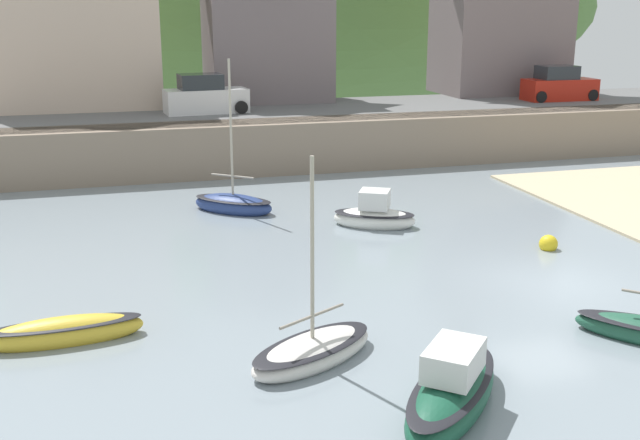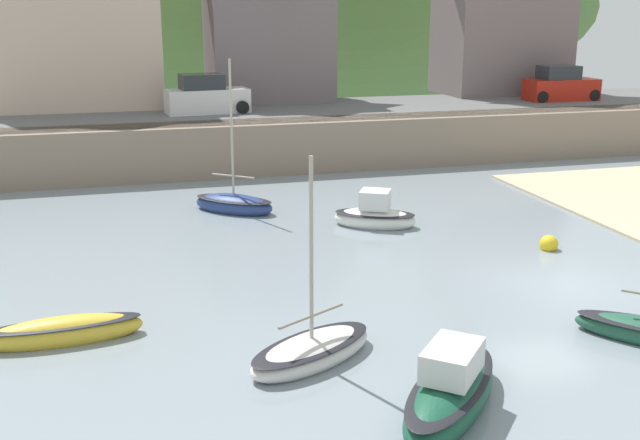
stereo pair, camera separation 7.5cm
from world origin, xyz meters
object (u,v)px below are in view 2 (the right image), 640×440
Objects in this scene: sailboat_nearest_shore at (64,332)px; sailboat_far_left at (234,204)px; waterfront_building_centre at (268,18)px; fishing_boat_green at (312,350)px; parked_car_near_slipway at (206,97)px; parked_car_by_wall at (561,86)px; mooring_buoy at (549,244)px; sailboat_white_hull at (375,216)px; waterfront_building_right at (503,7)px; sailboat_tall_mast at (451,392)px.

sailboat_nearest_shore is 0.63× the size of sailboat_far_left.
waterfront_building_centre is 1.50× the size of sailboat_far_left.
waterfront_building_centre is at bearing 50.56° from fishing_boat_green.
parked_car_near_slipway is (0.78, 23.79, 2.96)m from fishing_boat_green.
parked_car_by_wall is (26.33, 21.25, 2.96)m from sailboat_nearest_shore.
mooring_buoy is (8.73, -17.99, -3.02)m from parked_car_near_slipway.
waterfront_building_centre reaches higher than parked_car_by_wall.
sailboat_nearest_shore is at bearing 125.16° from fishing_boat_green.
sailboat_white_hull is at bearing 137.68° from mooring_buoy.
waterfront_building_centre is at bearing 180.00° from waterfront_building_right.
sailboat_white_hull is at bearing -138.61° from parked_car_by_wall.
waterfront_building_right is at bearing 108.85° from parked_car_by_wall.
parked_car_near_slipway is (-18.67, -4.50, -4.35)m from waterfront_building_right.
sailboat_tall_mast is (1.69, -16.08, 0.09)m from sailboat_far_left.
sailboat_far_left is at bearing 57.87° from sailboat_nearest_shore.
sailboat_nearest_shore is 5.96m from fishing_boat_green.
parked_car_by_wall is (20.94, 23.79, 2.96)m from fishing_boat_green.
fishing_boat_green reaches higher than parked_car_near_slipway.
sailboat_far_left is at bearing 140.63° from mooring_buoy.
parked_car_near_slipway is at bearing 58.56° from fishing_boat_green.
parked_car_by_wall is (20.16, 0.00, 0.00)m from parked_car_near_slipway.
sailboat_far_left is at bearing -152.42° from parked_car_by_wall.
sailboat_white_hull is 0.55× the size of sailboat_far_left.
mooring_buoy is (14.90, 3.26, -0.07)m from sailboat_nearest_shore.
sailboat_white_hull is at bearing -128.27° from waterfront_building_right.
waterfront_building_right is 36.33m from sailboat_tall_mast.
sailboat_far_left reaches higher than parked_car_by_wall.
sailboat_white_hull is 14.75m from parked_car_near_slipway.
sailboat_white_hull is 5.41× the size of mooring_buoy.
sailboat_far_left is 1.45× the size of parked_car_by_wall.
fishing_boat_green is at bearing -29.05° from sailboat_nearest_shore.
waterfront_building_right is at bearing 66.16° from mooring_buoy.
waterfront_building_centre is at bearing 64.39° from sailboat_nearest_shore.
waterfront_building_right reaches higher than sailboat_nearest_shore.
fishing_boat_green is 1.17× the size of parked_car_by_wall.
sailboat_nearest_shore is 0.88× the size of parked_car_near_slipway.
waterfront_building_right reaches higher than sailboat_far_left.
parked_car_by_wall is 21.53m from mooring_buoy.
sailboat_far_left is 13.28m from fishing_boat_green.
waterfront_building_centre is 23.94m from mooring_buoy.
waterfront_building_right is at bearing 12.43° from sailboat_tall_mast.
waterfront_building_centre is 17.06m from parked_car_by_wall.
sailboat_tall_mast is 11.36m from mooring_buoy.
waterfront_building_centre is 0.88× the size of waterfront_building_right.
sailboat_nearest_shore is 33.97m from parked_car_by_wall.
waterfront_building_right is 25.67m from mooring_buoy.
sailboat_nearest_shore is at bearing -167.68° from mooring_buoy.
parked_car_near_slipway is (6.17, 21.25, 2.96)m from sailboat_nearest_shore.
sailboat_white_hull is 0.79× the size of parked_car_by_wall.
parked_car_by_wall is at bearing -71.61° from waterfront_building_right.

